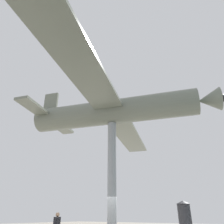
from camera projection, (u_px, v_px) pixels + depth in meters
name	position (u px, v px, depth m)	size (l,w,h in m)	color
support_pylon_central	(112.00, 178.00, 13.23)	(0.55, 0.55, 7.15)	#999EA3
suspended_airplane	(115.00, 111.00, 15.08)	(20.21, 13.18, 3.10)	slate
info_kiosk	(185.00, 220.00, 14.37)	(0.97, 0.97, 2.44)	#333338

